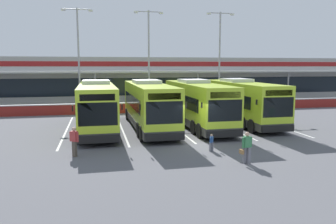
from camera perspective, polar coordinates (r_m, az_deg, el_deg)
ground_plane at (r=21.49m, az=4.50°, el=-5.22°), size 200.00×200.00×0.00m
terminal_building at (r=47.38m, az=-4.83°, el=5.62°), size 70.00×13.00×6.00m
red_barrier_wall at (r=35.34m, az=-2.21°, el=0.88°), size 60.00×0.40×1.10m
coach_bus_leftmost at (r=26.00m, az=-12.15°, el=0.91°), size 2.99×12.18×3.78m
coach_bus_left_centre at (r=26.10m, az=-3.37°, el=1.10°), size 2.99×12.18×3.78m
coach_bus_centre at (r=27.11m, az=4.94°, el=1.34°), size 2.99×12.18×3.78m
coach_bus_right_centre at (r=29.42m, az=12.38°, el=1.70°), size 2.99×12.18×3.78m
bay_stripe_far_west at (r=26.61m, az=-17.05°, el=-2.99°), size 0.14×13.00×0.01m
bay_stripe_west at (r=26.56m, az=-7.98°, el=-2.74°), size 0.14×13.00×0.01m
bay_stripe_mid_west at (r=27.18m, az=0.89°, el=-2.42°), size 0.14×13.00×0.01m
bay_stripe_centre at (r=28.40m, az=9.18°, el=-2.07°), size 0.14×13.00×0.01m
bay_stripe_mid_east at (r=30.17m, az=16.64°, el=-1.72°), size 0.14×13.00×0.01m
pedestrian_with_handbag at (r=17.14m, az=13.36°, el=-5.86°), size 0.64×0.32×1.62m
pedestrian_child at (r=19.30m, az=7.49°, el=-5.13°), size 0.28×0.28×1.00m
pedestrian_near_bin at (r=18.67m, az=-15.84°, el=-4.77°), size 0.49×0.42×1.62m
lamp_post_west at (r=37.50m, az=-15.14°, el=9.80°), size 3.24×0.28×11.00m
lamp_post_centre at (r=37.89m, az=-3.32°, el=10.03°), size 3.24×0.28×11.00m
lamp_post_east at (r=39.31m, az=8.87°, el=9.88°), size 3.24×0.28×11.00m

